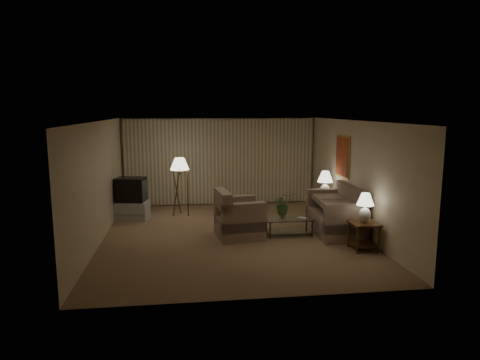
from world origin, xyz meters
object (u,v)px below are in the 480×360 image
armchair (239,218)px  floor_lamp (180,185)px  table_lamp_near (365,205)px  table_lamp_far (325,182)px  side_table_far (324,205)px  crt_tv (131,190)px  side_table_near (364,231)px  tv_cabinet (132,210)px  sofa (335,214)px  vase (283,215)px  coffee_table (289,224)px  ottoman (236,205)px

armchair → floor_lamp: (-1.38, 2.26, 0.41)m
table_lamp_near → table_lamp_far: bearing=90.0°
side_table_far → crt_tv: (-5.20, 0.65, 0.43)m
side_table_near → crt_tv: crt_tv is taller
side_table_near → tv_cabinet: size_ratio=0.61×
table_lamp_far → crt_tv: size_ratio=0.85×
sofa → armchair: bearing=-84.4°
sofa → vase: bearing=-81.8°
armchair → floor_lamp: floor_lamp is taller
crt_tv → vase: size_ratio=5.50×
tv_cabinet → floor_lamp: bearing=23.8°
armchair → table_lamp_far: size_ratio=1.79×
armchair → coffee_table: (1.19, -0.03, -0.17)m
tv_cabinet → crt_tv: bearing=0.0°
armchair → sofa: bearing=-95.3°
armchair → side_table_far: size_ratio=2.16×
tv_cabinet → vase: 4.24m
table_lamp_far → crt_tv: bearing=172.8°
side_table_far → table_lamp_far: (0.00, 0.00, 0.64)m
crt_tv → side_table_far: bearing=4.4°
side_table_near → table_lamp_near: (0.00, 0.00, 0.56)m
sofa → side_table_near: size_ratio=3.57×
ottoman → tv_cabinet: bearing=-169.2°
table_lamp_near → ottoman: (-2.27, 3.81, -0.79)m
side_table_far → floor_lamp: floor_lamp is taller
coffee_table → crt_tv: (-3.88, 2.00, 0.55)m
table_lamp_near → coffee_table: size_ratio=0.55×
armchair → table_lamp_far: table_lamp_far is taller
coffee_table → side_table_near: bearing=-43.4°
side_table_far → armchair: bearing=-152.2°
coffee_table → floor_lamp: 3.49m
vase → crt_tv: bearing=151.8°
coffee_table → side_table_far: bearing=45.6°
tv_cabinet → vase: (3.73, -2.00, 0.24)m
sofa → crt_tv: size_ratio=2.52×
side_table_near → table_lamp_far: size_ratio=0.83×
coffee_table → ottoman: coffee_table is taller
tv_cabinet → table_lamp_near: bearing=-20.5°
sofa → crt_tv: crt_tv is taller
floor_lamp → table_lamp_near: bearing=-42.3°
table_lamp_far → coffee_table: bearing=-134.4°
side_table_near → side_table_far: 2.60m
crt_tv → floor_lamp: floor_lamp is taller
sofa → tv_cabinet: (-5.05, 1.90, -0.20)m
armchair → crt_tv: 3.36m
table_lamp_near → vase: (-1.47, 1.25, -0.48)m
table_lamp_near → armchair: bearing=153.0°
table_lamp_near → table_lamp_far: 2.60m
sofa → crt_tv: bearing=-106.8°
floor_lamp → ottoman: floor_lamp is taller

